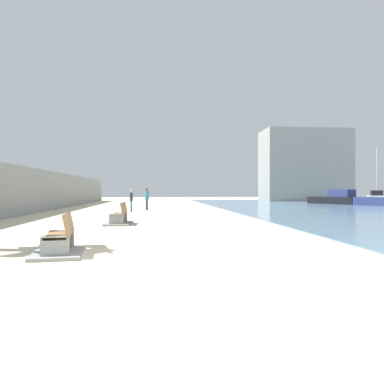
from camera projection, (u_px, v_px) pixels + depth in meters
The scene contains 9 objects.
ground_plane at pixel (145, 213), 26.28m from camera, with size 120.00×120.00×0.00m, color beige.
seawall at pixel (29, 191), 25.57m from camera, with size 0.80×64.00×2.96m, color gray.
bench_near at pixel (60, 244), 9.29m from camera, with size 1.36×2.22×0.98m.
bench_far at pixel (119, 219), 17.44m from camera, with size 1.17×2.14×0.98m.
person_walking at pixel (147, 197), 29.63m from camera, with size 0.30×0.48×1.70m.
person_standing at pixel (131, 199), 27.06m from camera, with size 0.21×0.53×1.57m.
boat_far_left at pixel (336, 199), 42.61m from camera, with size 4.21×6.34×1.57m.
boat_distant at pixel (377, 197), 50.47m from camera, with size 3.88×4.91×6.90m.
harbor_building at pixel (305, 166), 56.19m from camera, with size 12.00×6.00×10.07m, color #9E9E99.
Camera 1 is at (0.70, -8.45, 1.51)m, focal length 36.81 mm.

